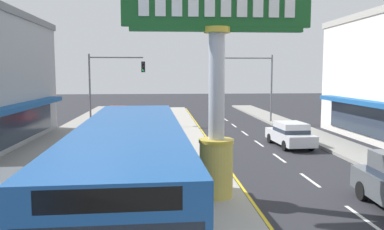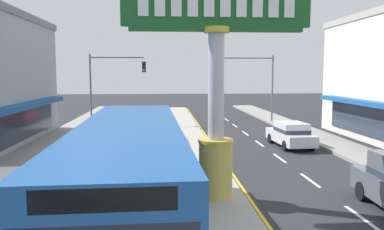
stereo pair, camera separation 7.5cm
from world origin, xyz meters
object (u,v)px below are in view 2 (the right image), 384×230
Objects in this scene: sedan_far_right_lane at (117,115)px; suv_kerb_right at (150,127)px; district_sign at (216,87)px; traffic_light_left_side at (111,77)px; traffic_light_right_side at (253,77)px; bus_near_right_lane at (130,176)px; sedan_mid_left_lane at (291,134)px.

suv_kerb_right is (3.29, -9.99, 0.20)m from sedan_far_right_lane.
district_sign reaches higher than traffic_light_left_side.
traffic_light_right_side is 0.55× the size of bus_near_right_lane.
sedan_mid_left_lane is at bearing -41.57° from traffic_light_left_side.
suv_kerb_right is at bearing 90.01° from bus_near_right_lane.
district_sign is at bearing 52.30° from bus_near_right_lane.
sedan_mid_left_lane is at bearing -45.90° from sedan_far_right_lane.
district_sign is 23.36m from sedan_far_right_lane.
sedan_far_right_lane is (-3.30, 25.86, -1.08)m from bus_near_right_lane.
district_sign is at bearing -121.42° from sedan_mid_left_lane.
traffic_light_left_side is 9.78m from suv_kerb_right.
sedan_mid_left_lane is (8.77, 13.41, -1.08)m from bus_near_right_lane.
district_sign is at bearing -106.47° from traffic_light_right_side.
district_sign is 1.74× the size of sedan_far_right_lane.
traffic_light_left_side is 1.41× the size of sedan_mid_left_lane.
sedan_far_right_lane is (-12.35, 0.96, -3.46)m from traffic_light_right_side.
bus_near_right_lane reaches higher than sedan_mid_left_lane.
sedan_far_right_lane is at bearing 105.11° from district_sign.
traffic_light_right_side reaches higher than sedan_mid_left_lane.
district_sign is 4.98m from bus_near_right_lane.
district_sign reaches higher than traffic_light_right_side.
traffic_light_left_side is 1.33× the size of suv_kerb_right.
traffic_light_left_side is 16.87m from sedan_mid_left_lane.
traffic_light_left_side reaches higher than sedan_mid_left_lane.
suv_kerb_right reaches higher than sedan_mid_left_lane.
traffic_light_right_side reaches higher than sedan_far_right_lane.
district_sign is 0.67× the size of bus_near_right_lane.
traffic_light_left_side is (-6.32, 20.83, 0.18)m from district_sign.
suv_kerb_right is (-8.77, 2.46, 0.20)m from sedan_mid_left_lane.
traffic_light_right_side is at bearing 88.59° from sedan_mid_left_lane.
traffic_light_right_side is (6.32, 21.37, 0.18)m from district_sign.
sedan_mid_left_lane is at bearing -15.68° from suv_kerb_right.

